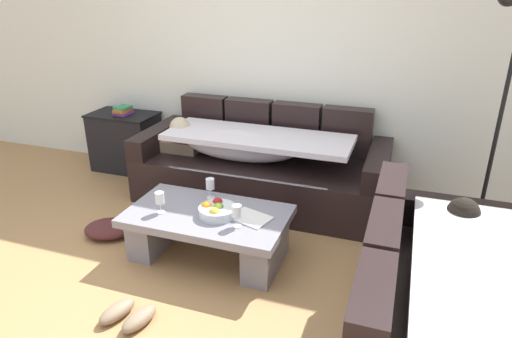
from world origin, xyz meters
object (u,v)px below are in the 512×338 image
Objects in this scene: wine_glass_far_back at (210,185)px; open_magazine at (251,218)px; fruit_bowl at (217,210)px; couch_near_window at (445,320)px; coffee_table at (208,229)px; floor_lamp at (495,108)px; pair_of_shoes at (128,315)px; crumpled_garment at (109,229)px; wine_glass_near_left at (160,199)px; wine_glass_near_right at (237,212)px; couch_along_wall at (257,167)px; book_stack_on_cabinet at (123,110)px; side_cabinet at (126,142)px.

wine_glass_far_back is 0.59× the size of open_magazine.
wine_glass_far_back is (-0.16, 0.25, 0.07)m from fruit_bowl.
couch_near_window is 1.75m from coffee_table.
couch_near_window is at bearing -25.55° from wine_glass_far_back.
wine_glass_far_back is 2.19m from floor_lamp.
pair_of_shoes is 1.12m from crumpled_garment.
floor_lamp is at bearing 47.15° from open_magazine.
wine_glass_near_right is (0.61, -0.00, 0.00)m from wine_glass_near_left.
pair_of_shoes is at bearing -107.77° from fruit_bowl.
wine_glass_near_right is at bearing 56.91° from pair_of_shoes.
couch_along_wall is 0.86m from wine_glass_far_back.
wine_glass_near_left is 1.00× the size of wine_glass_near_right.
couch_near_window is 4.97× the size of crumpled_garment.
coffee_table is at bearing -39.17° from book_stack_on_cabinet.
crumpled_garment is at bearing 178.67° from fruit_bowl.
pair_of_shoes is (-0.26, -0.81, -0.38)m from fruit_bowl.
fruit_bowl is at bearing 69.69° from couch_near_window.
side_cabinet is 0.36m from book_stack_on_cabinet.
couch_along_wall is 1.45m from crumpled_garment.
wine_glass_far_back is (-0.36, 0.35, 0.00)m from wine_glass_near_right.
fruit_bowl is at bearing 13.73° from wine_glass_near_left.
floor_lamp reaches higher than side_cabinet.
open_magazine is at bearing 64.88° from couch_near_window.
floor_lamp is at bearing -6.16° from book_stack_on_cabinet.
wine_glass_near_right is 0.19m from open_magazine.
couch_along_wall is 1.93× the size of coffee_table.
floor_lamp reaches higher than wine_glass_near_right.
wine_glass_near_right is 1.29m from crumpled_garment.
side_cabinet reaches higher than crumpled_garment.
book_stack_on_cabinet reaches higher than crumpled_garment.
side_cabinet is 3.62m from floor_lamp.
wine_glass_near_left is at bearing 101.89° from pair_of_shoes.
wine_glass_near_right reaches higher than pair_of_shoes.
crumpled_garment is at bearing -162.19° from floor_lamp.
crumpled_garment is (0.68, -1.29, -0.26)m from side_cabinet.
couch_along_wall is 5.79× the size of crumpled_garment.
coffee_table is at bearing -159.16° from open_magazine.
fruit_bowl is 0.25m from open_magazine.
couch_near_window is 2.76× the size of side_cabinet.
couch_along_wall is at bearing 83.26° from wine_glass_far_back.
book_stack_on_cabinet is at bearing 131.86° from wine_glass_near_left.
open_magazine is at bearing -33.42° from side_cabinet.
couch_near_window is at bearing 7.36° from pair_of_shoes.
side_cabinet is (-1.60, 1.30, 0.08)m from coffee_table.
couch_along_wall is at bearing 102.46° from wine_glass_near_right.
pair_of_shoes is (0.15, -0.71, -0.45)m from wine_glass_near_left.
couch_near_window is 11.97× the size of wine_glass_near_right.
open_magazine is 0.70× the size of crumpled_garment.
side_cabinet is 2.57m from pair_of_shoes.
couch_along_wall is at bearing 48.53° from crumpled_garment.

